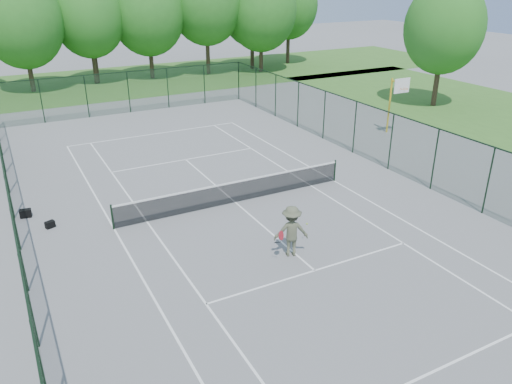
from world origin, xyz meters
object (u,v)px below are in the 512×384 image
Objects in this scene: basketball_goal at (396,95)px; tennis_net at (235,191)px; sports_bag_a at (26,213)px; tennis_player at (291,231)px.

tennis_net is at bearing -160.84° from basketball_goal.
tennis_net is 24.59× the size of sports_bag_a.
tennis_net is at bearing -7.67° from sports_bag_a.
basketball_goal is 8.10× the size of sports_bag_a.
basketball_goal reaches higher than tennis_net.
tennis_net is at bearing 88.10° from tennis_player.
basketball_goal reaches higher than tennis_player.
tennis_player is (-13.65, -9.74, -1.59)m from basketball_goal.
tennis_player is (8.38, -7.91, 0.80)m from sports_bag_a.
sports_bag_a is (-8.55, 2.85, -0.40)m from tennis_net.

